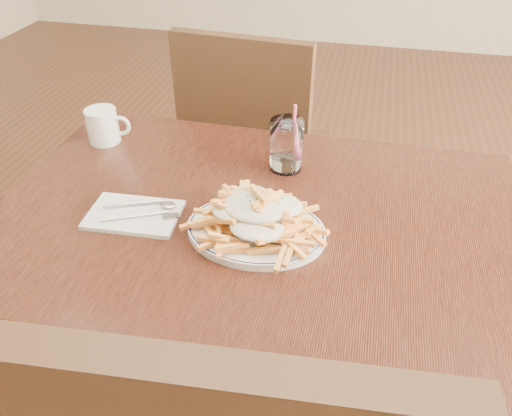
% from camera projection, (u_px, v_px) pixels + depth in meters
% --- Properties ---
extents(floor, '(7.00, 7.00, 0.00)m').
position_uv_depth(floor, '(256.00, 402.00, 1.57)').
color(floor, black).
rests_on(floor, ground).
extents(table, '(1.20, 0.80, 0.75)m').
position_uv_depth(table, '(256.00, 240.00, 1.17)').
color(table, black).
rests_on(table, ground).
extents(chair_far, '(0.49, 0.49, 0.97)m').
position_uv_depth(chair_far, '(253.00, 145.00, 1.78)').
color(chair_far, black).
rests_on(chair_far, ground).
extents(fries_plate, '(0.33, 0.29, 0.02)m').
position_uv_depth(fries_plate, '(256.00, 230.00, 1.06)').
color(fries_plate, white).
rests_on(fries_plate, table).
extents(loaded_fries, '(0.28, 0.23, 0.08)m').
position_uv_depth(loaded_fries, '(256.00, 211.00, 1.03)').
color(loaded_fries, '#F1A549').
rests_on(loaded_fries, fries_plate).
extents(napkin, '(0.21, 0.14, 0.01)m').
position_uv_depth(napkin, '(134.00, 215.00, 1.11)').
color(napkin, silver).
rests_on(napkin, table).
extents(cutlery, '(0.19, 0.14, 0.01)m').
position_uv_depth(cutlery, '(134.00, 210.00, 1.11)').
color(cutlery, silver).
rests_on(cutlery, napkin).
extents(water_glass, '(0.08, 0.08, 0.18)m').
position_uv_depth(water_glass, '(286.00, 148.00, 1.24)').
color(water_glass, white).
rests_on(water_glass, table).
extents(coffee_mug, '(0.12, 0.09, 0.09)m').
position_uv_depth(coffee_mug, '(104.00, 126.00, 1.36)').
color(coffee_mug, white).
rests_on(coffee_mug, table).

